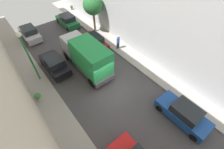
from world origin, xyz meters
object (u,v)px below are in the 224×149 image
(lamp_post, at_px, (26,51))
(potted_plant_1, at_px, (72,7))
(pedestrian, at_px, (118,42))
(parked_car_right_2, at_px, (94,42))
(parked_car_left_4, at_px, (30,33))
(parked_car_right_1, at_px, (183,114))
(street_tree_1, at_px, (93,5))
(potted_plant_0, at_px, (38,97))
(parked_car_right_3, at_px, (68,21))
(delivery_truck, at_px, (87,56))
(parked_car_left_3, at_px, (55,64))

(lamp_post, bearing_deg, potted_plant_1, 49.75)
(pedestrian, bearing_deg, parked_car_right_2, 131.54)
(parked_car_left_4, height_order, parked_car_right_1, same)
(parked_car_right_1, bearing_deg, street_tree_1, 82.34)
(parked_car_right_2, height_order, potted_plant_0, parked_car_right_2)
(lamp_post, bearing_deg, street_tree_1, 22.95)
(parked_car_right_3, bearing_deg, pedestrian, -77.61)
(parked_car_right_3, relative_size, pedestrian, 2.44)
(street_tree_1, bearing_deg, potted_plant_0, -148.38)
(delivery_truck, relative_size, potted_plant_0, 8.43)
(parked_car_right_2, height_order, street_tree_1, street_tree_1)
(parked_car_left_3, xyz_separation_m, delivery_truck, (2.70, -2.12, 1.07))
(parked_car_left_4, relative_size, street_tree_1, 0.87)
(parked_car_right_1, height_order, pedestrian, pedestrian)
(parked_car_left_3, distance_m, parked_car_right_2, 5.45)
(parked_car_left_3, xyz_separation_m, parked_car_right_2, (5.40, 0.77, 0.00))
(delivery_truck, bearing_deg, potted_plant_1, 67.94)
(street_tree_1, xyz_separation_m, potted_plant_1, (0.79, 8.02, -3.19))
(potted_plant_0, bearing_deg, street_tree_1, 31.62)
(delivery_truck, distance_m, potted_plant_0, 5.76)
(parked_car_right_1, xyz_separation_m, potted_plant_1, (2.84, 23.24, -0.20))
(parked_car_right_2, xyz_separation_m, lamp_post, (-7.30, -1.20, 2.89))
(potted_plant_0, height_order, lamp_post, lamp_post)
(parked_car_right_3, bearing_deg, lamp_post, -132.68)
(parked_car_left_3, relative_size, parked_car_left_4, 1.00)
(potted_plant_1, bearing_deg, street_tree_1, -95.66)
(parked_car_right_2, bearing_deg, lamp_post, -170.70)
(parked_car_right_1, bearing_deg, parked_car_left_4, 105.68)
(delivery_truck, xyz_separation_m, potted_plant_1, (5.54, 13.68, -1.27))
(parked_car_left_4, relative_size, potted_plant_1, 6.01)
(parked_car_left_4, distance_m, parked_car_right_3, 5.40)
(parked_car_right_2, xyz_separation_m, delivery_truck, (-2.70, -2.89, 1.07))
(parked_car_left_4, xyz_separation_m, delivery_truck, (2.70, -9.68, 1.07))
(parked_car_right_1, relative_size, potted_plant_0, 5.36)
(parked_car_right_3, distance_m, pedestrian, 9.16)
(delivery_truck, xyz_separation_m, pedestrian, (4.66, 0.68, -0.71))
(potted_plant_1, relative_size, lamp_post, 0.13)
(delivery_truck, height_order, potted_plant_0, delivery_truck)
(parked_car_right_3, distance_m, lamp_post, 11.15)
(parked_car_left_4, xyz_separation_m, parked_car_right_3, (5.40, -0.07, 0.00))
(parked_car_right_1, xyz_separation_m, potted_plant_0, (-8.28, 8.86, -0.15))
(parked_car_right_2, bearing_deg, potted_plant_1, 75.23)
(parked_car_left_3, height_order, parked_car_right_1, same)
(parked_car_left_3, bearing_deg, parked_car_right_3, 54.21)
(parked_car_left_3, bearing_deg, pedestrian, -11.13)
(street_tree_1, bearing_deg, parked_car_right_3, 117.36)
(parked_car_left_4, height_order, delivery_truck, delivery_truck)
(parked_car_right_1, relative_size, pedestrian, 2.44)
(pedestrian, relative_size, potted_plant_0, 2.20)
(parked_car_right_2, distance_m, potted_plant_0, 9.03)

